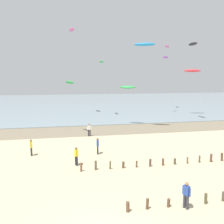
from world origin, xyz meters
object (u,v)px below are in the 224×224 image
object	(u,v)px
kite_aloft_7	(166,57)
person_left_flank	(98,145)
kite_aloft_0	(193,44)
kite_aloft_5	(128,87)
person_by_waterline	(186,194)
person_nearest_camera	(31,147)
kite_aloft_10	(101,62)
kite_aloft_6	(192,71)
kite_aloft_4	(72,30)
kite_aloft_8	(70,82)
kite_aloft_3	(167,46)
person_right_flank	(89,129)
person_far_down_beach	(76,156)
kite_aloft_2	(145,44)

from	to	relation	value
kite_aloft_7	person_left_flank	bearing A→B (deg)	-163.06
kite_aloft_0	kite_aloft_5	distance (m)	14.26
person_by_waterline	kite_aloft_5	size ratio (longest dim) A/B	0.65
person_nearest_camera	kite_aloft_10	bearing A→B (deg)	65.27
kite_aloft_6	kite_aloft_10	xyz separation A→B (m)	(-18.61, 2.14, 1.72)
person_left_flank	kite_aloft_7	world-z (taller)	kite_aloft_7
kite_aloft_0	kite_aloft_4	xyz separation A→B (m)	(-20.81, 10.88, 3.81)
person_left_flank	kite_aloft_6	bearing A→B (deg)	43.08
kite_aloft_6	person_by_waterline	bearing A→B (deg)	72.45
kite_aloft_0	kite_aloft_8	size ratio (longest dim) A/B	1.40
person_by_waterline	kite_aloft_10	size ratio (longest dim) A/B	0.66
kite_aloft_4	person_by_waterline	bearing A→B (deg)	-173.94
kite_aloft_5	person_left_flank	bearing A→B (deg)	-94.12
kite_aloft_3	kite_aloft_5	distance (m)	23.02
kite_aloft_6	kite_aloft_8	size ratio (longest dim) A/B	1.74
kite_aloft_3	person_right_flank	bearing A→B (deg)	-20.53
kite_aloft_5	kite_aloft_10	bearing A→B (deg)	129.82
kite_aloft_0	kite_aloft_7	xyz separation A→B (m)	(-1.13, 8.83, -1.52)
person_far_down_beach	kite_aloft_5	bearing A→B (deg)	61.15
kite_aloft_6	kite_aloft_3	bearing A→B (deg)	-65.76
person_right_flank	person_far_down_beach	world-z (taller)	same
person_left_flank	kite_aloft_3	xyz separation A→B (m)	(20.19, 29.37, 14.38)
kite_aloft_2	person_right_flank	bearing A→B (deg)	-140.89
kite_aloft_2	person_left_flank	bearing A→B (deg)	-107.26
kite_aloft_3	kite_aloft_8	size ratio (longest dim) A/B	1.49
kite_aloft_4	kite_aloft_5	world-z (taller)	kite_aloft_4
person_by_waterline	person_left_flank	world-z (taller)	same
kite_aloft_2	kite_aloft_6	world-z (taller)	kite_aloft_2
person_nearest_camera	kite_aloft_7	distance (m)	35.24
person_right_flank	kite_aloft_7	bearing A→B (deg)	42.57
person_right_flank	kite_aloft_0	world-z (taller)	kite_aloft_0
person_nearest_camera	kite_aloft_0	bearing A→B (deg)	29.29
person_left_flank	person_far_down_beach	bearing A→B (deg)	-129.68
person_by_waterline	kite_aloft_10	xyz separation A→B (m)	(-0.72, 33.43, 10.12)
person_nearest_camera	kite_aloft_2	world-z (taller)	kite_aloft_2
kite_aloft_3	kite_aloft_0	bearing A→B (deg)	16.17
person_by_waterline	kite_aloft_8	xyz separation A→B (m)	(-6.94, 20.06, 6.33)
person_right_flank	person_by_waterline	bearing A→B (deg)	-76.09
kite_aloft_6	person_nearest_camera	bearing A→B (deg)	46.90
kite_aloft_2	kite_aloft_7	world-z (taller)	kite_aloft_2
person_by_waterline	kite_aloft_7	xyz separation A→B (m)	(13.29, 34.40, 11.29)
person_by_waterline	kite_aloft_10	distance (m)	34.94
kite_aloft_2	kite_aloft_5	world-z (taller)	kite_aloft_2
person_right_flank	person_far_down_beach	size ratio (longest dim) A/B	1.00
kite_aloft_4	kite_aloft_5	xyz separation A→B (m)	(8.72, -12.62, -11.17)
person_far_down_beach	kite_aloft_0	bearing A→B (deg)	40.21
kite_aloft_2	kite_aloft_6	xyz separation A→B (m)	(13.88, 10.59, -3.39)
person_left_flank	kite_aloft_4	bearing A→B (deg)	94.94
person_far_down_beach	kite_aloft_2	xyz separation A→B (m)	(10.42, 12.74, 11.79)
person_nearest_camera	person_far_down_beach	bearing A→B (deg)	-37.32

